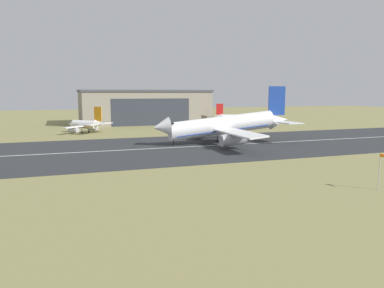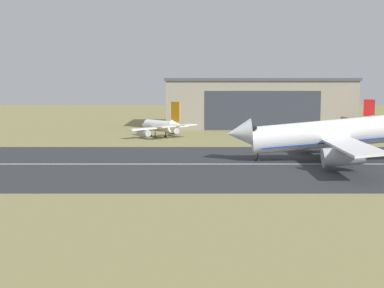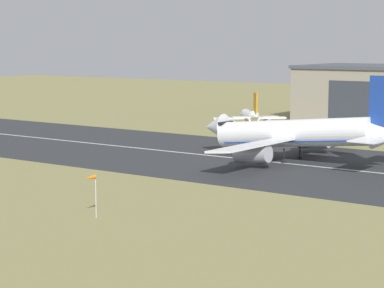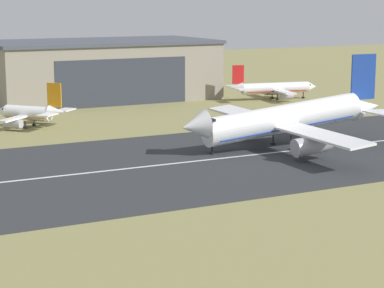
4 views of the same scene
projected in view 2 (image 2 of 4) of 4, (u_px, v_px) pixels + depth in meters
ground_plane at (135, 267)px, 43.55m from camera, size 607.87×607.87×0.00m
runway_strip at (166, 164)px, 97.54m from camera, size 367.87×51.26×0.06m
runway_centreline at (166, 164)px, 97.54m from camera, size 331.08×0.70×0.01m
hangar_building at (256, 102)px, 181.19m from camera, size 61.03×32.81×16.13m
airplane_landing at (338, 134)px, 100.31m from camera, size 43.16×48.88×16.79m
airplane_parked_centre at (160, 126)px, 144.20m from camera, size 18.26×17.97×9.80m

